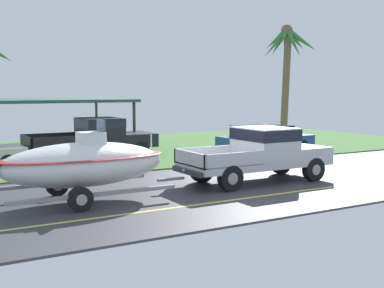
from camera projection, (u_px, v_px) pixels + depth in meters
The scene contains 7 objects.
ground at pixel (135, 156), 23.83m from camera, with size 36.00×22.00×0.11m.
pickup_truck_towing at pixel (264, 151), 17.20m from camera, with size 5.46×1.99×1.83m.
boat_on_trailer at pixel (83, 164), 14.03m from camera, with size 5.80×2.42×2.27m.
parked_pickup_background at pixel (99, 136), 22.58m from camera, with size 5.89×2.09×1.85m.
parked_sedan_near at pixel (265, 140), 24.60m from camera, with size 4.67×1.92×1.38m.
carport_awning at pixel (42, 101), 24.47m from camera, with size 7.84×5.78×2.65m.
palm_tree_mid at pixel (287, 54), 29.85m from camera, with size 3.23×3.12×6.91m.
Camera 1 is at (-9.59, -13.38, 3.11)m, focal length 47.46 mm.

